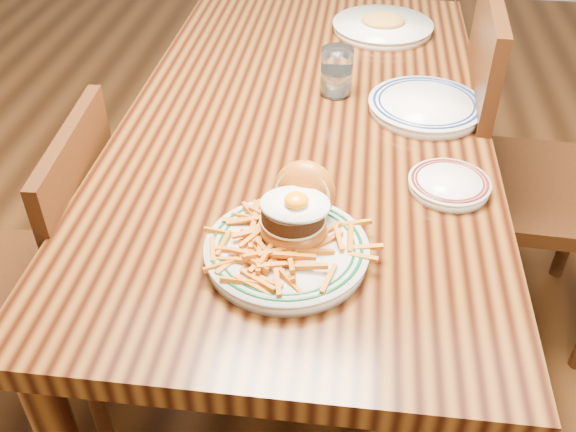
# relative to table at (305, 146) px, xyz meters

# --- Properties ---
(floor) EXTENTS (6.00, 6.00, 0.00)m
(floor) POSITION_rel_table_xyz_m (0.00, 0.00, -0.66)
(floor) COLOR black
(floor) RESTS_ON ground
(table) EXTENTS (0.85, 1.60, 0.75)m
(table) POSITION_rel_table_xyz_m (0.00, 0.00, 0.00)
(table) COLOR black
(table) RESTS_ON floor
(chair_left) EXTENTS (0.43, 0.43, 0.86)m
(chair_left) POSITION_rel_table_xyz_m (-0.56, -0.32, -0.20)
(chair_left) COLOR #391F0C
(chair_left) RESTS_ON floor
(chair_right) EXTENTS (0.48, 0.48, 0.98)m
(chair_right) POSITION_rel_table_xyz_m (0.55, 0.16, -0.14)
(chair_right) COLOR #391F0C
(chair_right) RESTS_ON floor
(main_plate) EXTENTS (0.29, 0.30, 0.14)m
(main_plate) POSITION_rel_table_xyz_m (0.02, -0.49, 0.13)
(main_plate) COLOR silver
(main_plate) RESTS_ON table
(side_plate) EXTENTS (0.16, 0.16, 0.02)m
(side_plate) POSITION_rel_table_xyz_m (0.31, -0.27, 0.10)
(side_plate) COLOR silver
(side_plate) RESTS_ON table
(rear_plate) EXTENTS (0.27, 0.27, 0.03)m
(rear_plate) POSITION_rel_table_xyz_m (0.28, 0.05, 0.10)
(rear_plate) COLOR silver
(rear_plate) RESTS_ON table
(water_glass) EXTENTS (0.08, 0.08, 0.12)m
(water_glass) POSITION_rel_table_xyz_m (0.06, 0.11, 0.14)
(water_glass) COLOR white
(water_glass) RESTS_ON table
(far_plate) EXTENTS (0.30, 0.30, 0.05)m
(far_plate) POSITION_rel_table_xyz_m (0.18, 0.52, 0.11)
(far_plate) COLOR silver
(far_plate) RESTS_ON table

